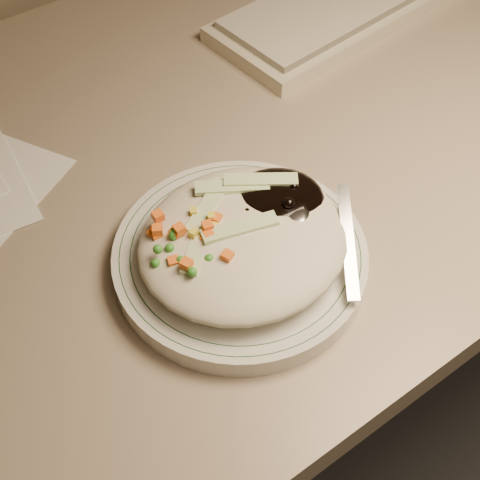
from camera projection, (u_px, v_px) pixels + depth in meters
desk at (238, 236)px, 0.91m from camera, size 1.40×0.70×0.74m
plate at (240, 258)px, 0.62m from camera, size 0.23×0.23×0.02m
plate_rim at (240, 251)px, 0.61m from camera, size 0.22×0.22×0.00m
meal at (244, 234)px, 0.60m from camera, size 0.21×0.19×0.05m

